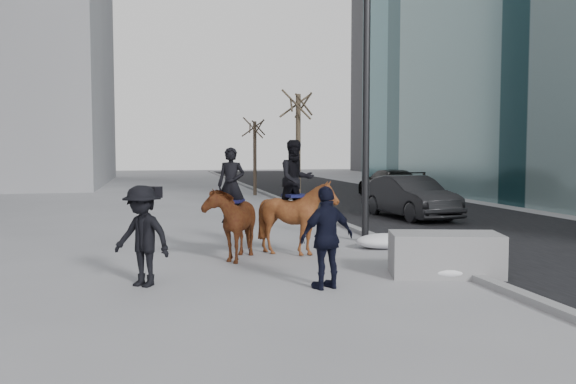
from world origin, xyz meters
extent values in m
plane|color=gray|center=(0.00, 0.00, 0.00)|extent=(120.00, 120.00, 0.00)
cube|color=black|center=(7.00, 10.00, 0.01)|extent=(8.00, 90.00, 0.01)
cube|color=gray|center=(3.00, 10.00, 0.06)|extent=(0.25, 90.00, 0.12)
cube|color=gray|center=(2.64, -0.57, 0.40)|extent=(2.22, 1.50, 0.81)
imported|color=black|center=(5.91, 8.53, 0.73)|extent=(2.07, 4.59, 1.46)
imported|color=black|center=(8.48, 16.87, 0.71)|extent=(2.13, 4.92, 1.41)
imported|color=#4F1B0F|center=(-1.04, 2.10, 0.79)|extent=(1.49, 2.06, 1.58)
imported|color=black|center=(-1.04, 2.25, 1.60)|extent=(0.71, 0.59, 1.66)
cube|color=#0F0E36|center=(-1.04, 2.25, 1.25)|extent=(0.65, 0.70, 0.06)
imported|color=#4E200F|center=(0.43, 2.20, 0.85)|extent=(1.63, 1.77, 1.70)
imported|color=black|center=(0.43, 2.35, 1.71)|extent=(0.97, 0.82, 1.77)
cube|color=#10123A|center=(0.43, 2.35, 1.33)|extent=(0.57, 0.64, 0.06)
imported|color=black|center=(0.17, -1.12, 0.88)|extent=(1.11, 0.71, 1.75)
cylinder|color=#DC4B0C|center=(0.12, -0.57, 1.15)|extent=(0.04, 0.18, 0.07)
imported|color=black|center=(-2.90, -0.25, 0.88)|extent=(1.29, 1.21, 1.75)
cube|color=black|center=(-2.75, 0.00, 1.62)|extent=(0.42, 0.40, 0.20)
cylinder|color=black|center=(2.60, 3.79, 4.50)|extent=(0.18, 0.18, 9.00)
ellipsoid|color=white|center=(2.70, 13.67, 0.14)|extent=(1.08, 0.68, 0.27)
ellipsoid|color=white|center=(2.70, 2.69, 0.18)|extent=(1.40, 0.89, 0.35)
ellipsoid|color=white|center=(2.70, -0.75, 0.15)|extent=(1.15, 0.73, 0.29)
camera|label=1|loc=(-2.67, -11.00, 2.37)|focal=38.00mm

